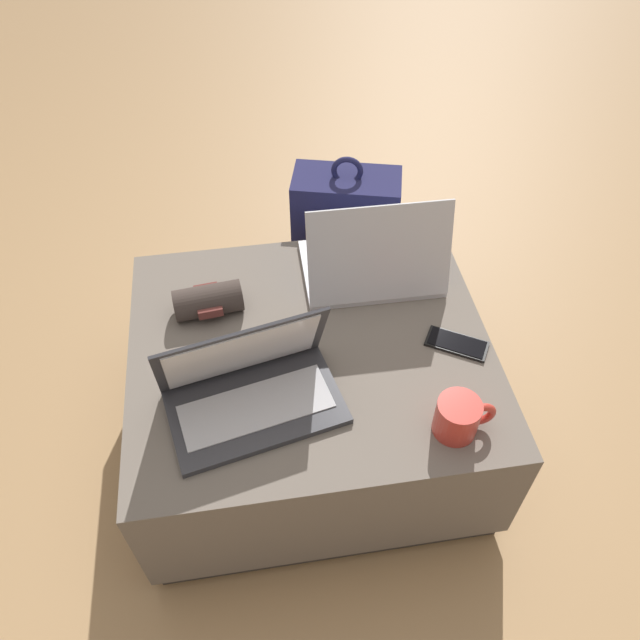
{
  "coord_description": "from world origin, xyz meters",
  "views": [
    {
      "loc": [
        -0.12,
        -0.95,
        1.54
      ],
      "look_at": [
        0.02,
        0.01,
        0.47
      ],
      "focal_mm": 35.0,
      "sensor_mm": 36.0,
      "label": 1
    }
  ],
  "objects_px": {
    "laptop_far": "(373,263)",
    "wrist_brace": "(208,301)",
    "coffee_mug": "(459,417)",
    "backpack": "(345,243)",
    "laptop_near": "(251,388)",
    "cell_phone": "(457,344)"
  },
  "relations": [
    {
      "from": "laptop_near",
      "to": "coffee_mug",
      "type": "xyz_separation_m",
      "value": [
        0.43,
        -0.14,
        -0.0
      ]
    },
    {
      "from": "laptop_near",
      "to": "cell_phone",
      "type": "height_order",
      "value": "laptop_near"
    },
    {
      "from": "laptop_near",
      "to": "wrist_brace",
      "type": "relative_size",
      "value": 2.36
    },
    {
      "from": "cell_phone",
      "to": "wrist_brace",
      "type": "bearing_deg",
      "value": -78.22
    },
    {
      "from": "laptop_far",
      "to": "coffee_mug",
      "type": "bearing_deg",
      "value": 100.47
    },
    {
      "from": "laptop_near",
      "to": "wrist_brace",
      "type": "bearing_deg",
      "value": 94.31
    },
    {
      "from": "backpack",
      "to": "wrist_brace",
      "type": "relative_size",
      "value": 3.21
    },
    {
      "from": "laptop_near",
      "to": "wrist_brace",
      "type": "distance_m",
      "value": 0.3
    },
    {
      "from": "laptop_far",
      "to": "wrist_brace",
      "type": "bearing_deg",
      "value": 8.08
    },
    {
      "from": "backpack",
      "to": "coffee_mug",
      "type": "bearing_deg",
      "value": 111.5
    },
    {
      "from": "wrist_brace",
      "to": "backpack",
      "type": "bearing_deg",
      "value": 42.0
    },
    {
      "from": "cell_phone",
      "to": "backpack",
      "type": "bearing_deg",
      "value": -133.23
    },
    {
      "from": "laptop_far",
      "to": "wrist_brace",
      "type": "xyz_separation_m",
      "value": [
        -0.43,
        -0.06,
        -0.01
      ]
    },
    {
      "from": "wrist_brace",
      "to": "coffee_mug",
      "type": "bearing_deg",
      "value": -39.94
    },
    {
      "from": "wrist_brace",
      "to": "coffee_mug",
      "type": "distance_m",
      "value": 0.67
    },
    {
      "from": "laptop_near",
      "to": "coffee_mug",
      "type": "relative_size",
      "value": 3.11
    },
    {
      "from": "cell_phone",
      "to": "laptop_near",
      "type": "bearing_deg",
      "value": -49.37
    },
    {
      "from": "backpack",
      "to": "wrist_brace",
      "type": "distance_m",
      "value": 0.59
    },
    {
      "from": "laptop_far",
      "to": "wrist_brace",
      "type": "height_order",
      "value": "laptop_far"
    },
    {
      "from": "laptop_near",
      "to": "wrist_brace",
      "type": "height_order",
      "value": "laptop_near"
    },
    {
      "from": "coffee_mug",
      "to": "laptop_far",
      "type": "bearing_deg",
      "value": 99.72
    },
    {
      "from": "cell_phone",
      "to": "laptop_far",
      "type": "bearing_deg",
      "value": -118.06
    }
  ]
}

